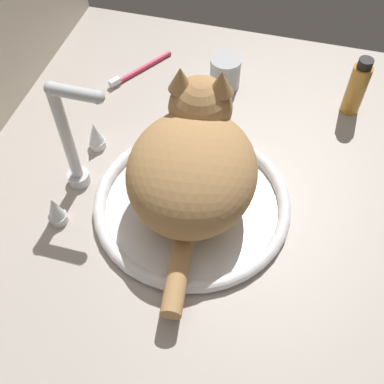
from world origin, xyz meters
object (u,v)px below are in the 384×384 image
at_px(amber_bottle, 357,87).
at_px(metal_jar, 225,72).
at_px(sink_basin, 192,203).
at_px(faucet, 74,149).
at_px(cat, 194,161).
at_px(toothbrush, 139,70).

bearing_deg(amber_bottle, metal_jar, 88.23).
height_order(sink_basin, amber_bottle, amber_bottle).
bearing_deg(faucet, amber_bottle, -55.06).
xyz_separation_m(faucet, cat, (0.02, -0.20, 0.01)).
xyz_separation_m(sink_basin, cat, (0.02, 0.00, 0.09)).
bearing_deg(faucet, toothbrush, 0.12).
xyz_separation_m(faucet, metal_jar, (0.33, -0.19, -0.05)).
xyz_separation_m(faucet, amber_bottle, (0.32, -0.45, -0.03)).
relative_size(sink_basin, toothbrush, 2.29).
bearing_deg(metal_jar, amber_bottle, -91.77).
bearing_deg(sink_basin, cat, 6.99).
distance_m(sink_basin, faucet, 0.22).
bearing_deg(metal_jar, cat, -177.57).
bearing_deg(faucet, cat, -85.07).
height_order(amber_bottle, toothbrush, amber_bottle).
xyz_separation_m(sink_basin, amber_bottle, (0.32, -0.25, 0.05)).
height_order(cat, toothbrush, cat).
height_order(sink_basin, toothbrush, sink_basin).
bearing_deg(cat, toothbrush, 33.97).
bearing_deg(metal_jar, sink_basin, -177.32).
bearing_deg(sink_basin, amber_bottle, -38.15).
bearing_deg(sink_basin, toothbrush, 32.76).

